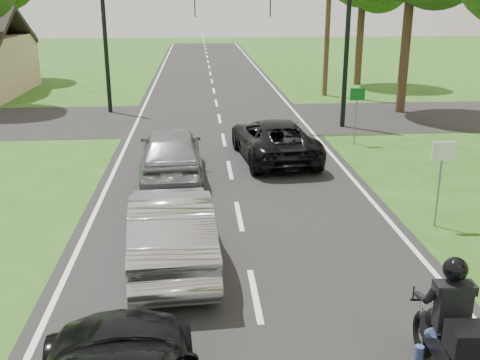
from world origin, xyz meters
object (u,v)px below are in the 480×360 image
traffic_signal (303,27)px  utility_pole_far (329,1)px  silver_suv (171,151)px  dark_suv (274,139)px  sign_white (442,163)px  motorcycle_rider (449,343)px  sign_green (357,102)px  silver_sedan (171,228)px

traffic_signal → utility_pole_far: 8.55m
silver_suv → traffic_signal: size_ratio=0.73×
dark_suv → silver_suv: bearing=20.6°
traffic_signal → utility_pole_far: bearing=70.3°
dark_suv → sign_white: (3.12, -6.23, 0.89)m
motorcycle_rider → sign_green: sign_green is taller
utility_pole_far → sign_green: size_ratio=4.71×
utility_pole_far → sign_green: 11.63m
motorcycle_rider → utility_pole_far: bearing=84.7°
motorcycle_rider → utility_pole_far: 25.55m
dark_suv → sign_green: sign_green is taller
sign_green → silver_suv: bearing=-152.7°
motorcycle_rider → sign_green: size_ratio=1.14×
silver_suv → sign_white: size_ratio=2.18×
utility_pole_far → silver_suv: bearing=-119.0°
silver_suv → utility_pole_far: (8.03, 14.50, 4.28)m
silver_sedan → sign_white: size_ratio=2.20×
silver_sedan → traffic_signal: size_ratio=0.73×
silver_suv → sign_white: 7.98m
motorcycle_rider → silver_suv: motorcycle_rider is taller
silver_sedan → sign_green: sign_green is taller
dark_suv → utility_pole_far: bearing=-115.8°
dark_suv → traffic_signal: 6.15m
dark_suv → utility_pole_far: 14.29m
dark_suv → sign_white: sign_white is taller
sign_white → sign_green: 8.00m
silver_sedan → silver_suv: 6.00m
silver_suv → sign_green: sign_green is taller
motorcycle_rider → sign_white: size_ratio=1.14×
motorcycle_rider → utility_pole_far: size_ratio=0.24×
traffic_signal → sign_green: bearing=-62.6°
utility_pole_far → silver_sedan: bearing=-110.8°
dark_suv → traffic_signal: traffic_signal is taller
traffic_signal → utility_pole_far: size_ratio=0.64×
sign_green → silver_sedan: bearing=-124.4°
utility_pole_far → sign_green: (-1.30, -11.02, -3.49)m
utility_pole_far → sign_white: bearing=-94.5°
dark_suv → silver_sedan: bearing=61.7°
traffic_signal → silver_suv: bearing=-128.5°
motorcycle_rider → dark_suv: bearing=97.2°
motorcycle_rider → traffic_signal: (0.98, 16.90, 3.32)m
motorcycle_rider → sign_green: 14.13m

